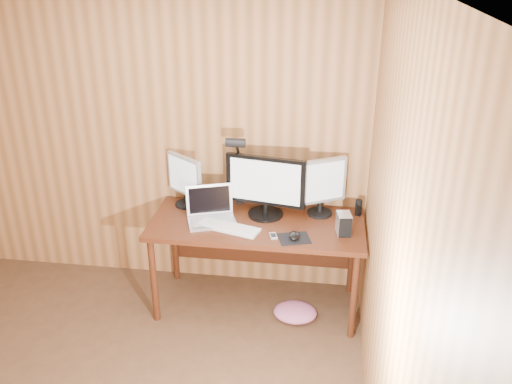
% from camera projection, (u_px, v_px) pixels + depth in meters
% --- Properties ---
extents(room_shell, '(4.00, 4.00, 4.00)m').
position_uv_depth(room_shell, '(10.00, 277.00, 2.49)').
color(room_shell, '#4D311D').
rests_on(room_shell, ground).
extents(desk, '(1.60, 0.70, 0.75)m').
position_uv_depth(desk, '(258.00, 232.00, 4.17)').
color(desk, '#421D0D').
rests_on(desk, floor).
extents(monitor_center, '(0.61, 0.27, 0.48)m').
position_uv_depth(monitor_center, '(266.00, 185.00, 4.05)').
color(monitor_center, black).
rests_on(monitor_center, desk).
extents(monitor_left, '(0.32, 0.24, 0.42)m').
position_uv_depth(monitor_left, '(185.00, 180.00, 4.22)').
color(monitor_left, black).
rests_on(monitor_left, desk).
extents(monitor_right, '(0.37, 0.22, 0.45)m').
position_uv_depth(monitor_right, '(321.00, 185.00, 4.07)').
color(monitor_right, black).
rests_on(monitor_right, desk).
extents(laptop, '(0.42, 0.37, 0.25)m').
position_uv_depth(laptop, '(211.00, 212.00, 4.06)').
color(laptop, silver).
rests_on(laptop, desk).
extents(keyboard, '(0.50, 0.27, 0.02)m').
position_uv_depth(keyboard, '(228.00, 227.00, 3.96)').
color(keyboard, white).
rests_on(keyboard, desk).
extents(mousepad, '(0.26, 0.23, 0.00)m').
position_uv_depth(mousepad, '(294.00, 238.00, 3.82)').
color(mousepad, black).
rests_on(mousepad, desk).
extents(mouse, '(0.11, 0.14, 0.04)m').
position_uv_depth(mouse, '(294.00, 236.00, 3.81)').
color(mouse, black).
rests_on(mouse, mousepad).
extents(hard_drive, '(0.12, 0.15, 0.15)m').
position_uv_depth(hard_drive, '(344.00, 224.00, 3.87)').
color(hard_drive, silver).
rests_on(hard_drive, desk).
extents(phone, '(0.07, 0.10, 0.01)m').
position_uv_depth(phone, '(273.00, 236.00, 3.85)').
color(phone, silver).
rests_on(phone, desk).
extents(speaker, '(0.05, 0.05, 0.12)m').
position_uv_depth(speaker, '(358.00, 207.00, 4.14)').
color(speaker, black).
rests_on(speaker, desk).
extents(desk_lamp, '(0.15, 0.21, 0.63)m').
position_uv_depth(desk_lamp, '(237.00, 161.00, 4.12)').
color(desk_lamp, black).
rests_on(desk_lamp, desk).
extents(fabric_pile, '(0.35, 0.29, 0.11)m').
position_uv_depth(fabric_pile, '(295.00, 312.00, 4.18)').
color(fabric_pile, '#C9618B').
rests_on(fabric_pile, floor).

